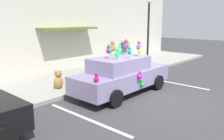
{
  "coord_description": "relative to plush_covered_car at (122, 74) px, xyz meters",
  "views": [
    {
      "loc": [
        -7.35,
        -4.01,
        2.97
      ],
      "look_at": [
        -0.16,
        2.39,
        0.9
      ],
      "focal_mm": 36.86,
      "sensor_mm": 36.0,
      "label": 1
    }
  ],
  "objects": [
    {
      "name": "pedestrian_near_shopfront",
      "position": [
        2.51,
        2.0,
        0.19
      ],
      "size": [
        0.37,
        0.37,
        1.84
      ],
      "color": "#1F5968",
      "rests_on": "sidewalk"
    },
    {
      "name": "plush_covered_car",
      "position": [
        0.0,
        0.0,
        0.0
      ],
      "size": [
        4.61,
        1.93,
        2.19
      ],
      "color": "#857AA3",
      "rests_on": "ground"
    },
    {
      "name": "parking_stripe_front",
      "position": [
        2.92,
        -0.79,
        -0.81
      ],
      "size": [
        0.12,
        3.6,
        0.01
      ],
      "primitive_type": "cube",
      "color": "silver",
      "rests_on": "ground"
    },
    {
      "name": "sidewalk",
      "position": [
        0.22,
        3.21,
        -0.73
      ],
      "size": [
        24.0,
        4.0,
        0.15
      ],
      "primitive_type": "cube",
      "color": "gray",
      "rests_on": "ground"
    },
    {
      "name": "storefront_building",
      "position": [
        0.23,
        5.35,
        2.38
      ],
      "size": [
        24.0,
        1.25,
        6.4
      ],
      "color": "beige",
      "rests_on": "ground"
    },
    {
      "name": "ground_plane",
      "position": [
        0.22,
        -1.79,
        -0.81
      ],
      "size": [
        60.0,
        60.0,
        0.0
      ],
      "primitive_type": "plane",
      "color": "#38383A"
    },
    {
      "name": "teddy_bear_on_sidewalk",
      "position": [
        -1.63,
        2.13,
        -0.29
      ],
      "size": [
        0.42,
        0.35,
        0.8
      ],
      "color": "#9E723D",
      "rests_on": "sidewalk"
    },
    {
      "name": "pedestrian_walking_past",
      "position": [
        4.41,
        3.26,
        0.15
      ],
      "size": [
        0.38,
        0.38,
        1.75
      ],
      "color": "#7FB04C",
      "rests_on": "sidewalk"
    },
    {
      "name": "street_lamp_post",
      "position": [
        4.5,
        1.71,
        1.82
      ],
      "size": [
        0.28,
        0.28,
        4.07
      ],
      "color": "black",
      "rests_on": "sidewalk"
    },
    {
      "name": "parking_stripe_rear",
      "position": [
        -2.71,
        -0.79,
        -0.81
      ],
      "size": [
        0.12,
        3.6,
        0.01
      ],
      "primitive_type": "cube",
      "color": "silver",
      "rests_on": "ground"
    }
  ]
}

